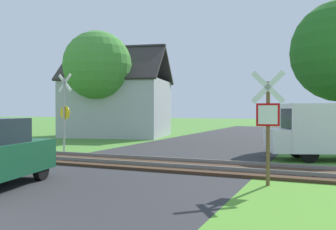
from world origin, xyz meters
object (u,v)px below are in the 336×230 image
(crossing_sign_far, at_px, (64,108))
(mail_truck, at_px, (335,129))
(tree_left, at_px, (97,66))
(stop_sign_near, at_px, (268,120))
(house, at_px, (118,106))

(crossing_sign_far, distance_m, mail_truck, 11.98)
(tree_left, height_order, mail_truck, tree_left)
(crossing_sign_far, relative_size, mail_truck, 0.71)
(stop_sign_near, distance_m, mail_truck, 6.40)
(tree_left, distance_m, mail_truck, 16.35)
(stop_sign_near, bearing_deg, crossing_sign_far, -27.99)
(stop_sign_near, relative_size, house, 0.36)
(crossing_sign_far, xyz_separation_m, tree_left, (-3.04, 7.37, 2.98))
(crossing_sign_far, distance_m, tree_left, 8.51)
(stop_sign_near, bearing_deg, tree_left, -46.25)
(house, bearing_deg, tree_left, -101.15)
(mail_truck, bearing_deg, house, 40.00)
(stop_sign_near, relative_size, mail_truck, 0.58)
(house, relative_size, tree_left, 1.15)
(crossing_sign_far, relative_size, house, 0.44)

